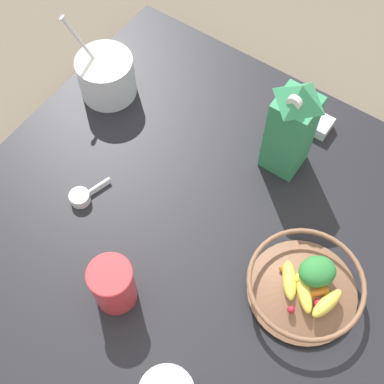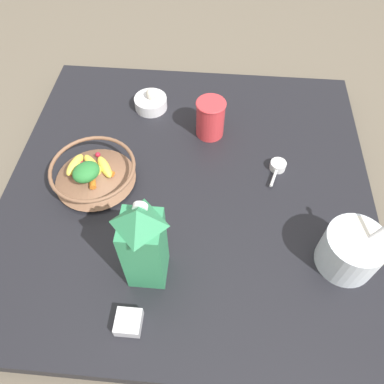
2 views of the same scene
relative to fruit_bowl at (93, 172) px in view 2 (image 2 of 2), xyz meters
name	(u,v)px [view 2 (image 2 of 2)]	position (x,y,z in m)	size (l,w,h in m)	color
ground_plane	(189,194)	(-0.25, -0.01, -0.09)	(6.00, 6.00, 0.00)	#665B4C
countertop	(189,189)	(-0.25, -0.01, -0.06)	(0.98, 0.98, 0.05)	black
fruit_bowl	(93,172)	(0.00, 0.00, 0.00)	(0.23, 0.23, 0.09)	brown
milk_carton	(144,245)	(-0.19, 0.25, 0.09)	(0.08, 0.08, 0.25)	#338C59
yogurt_tub	(351,250)	(-0.64, 0.18, 0.02)	(0.15, 0.13, 0.21)	silver
drinking_cup	(210,118)	(-0.30, -0.21, 0.02)	(0.09, 0.09, 0.12)	#DB383D
spice_jar	(129,322)	(-0.16, 0.37, -0.03)	(0.05, 0.05, 0.03)	silver
measuring_scoop	(278,166)	(-0.50, -0.09, -0.03)	(0.05, 0.10, 0.02)	white
garlic_bowl	(151,102)	(-0.11, -0.31, -0.02)	(0.10, 0.10, 0.07)	white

